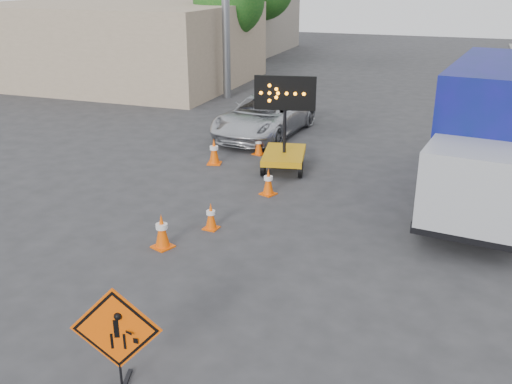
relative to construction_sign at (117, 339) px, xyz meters
The scene contains 13 objects.
ground 1.48m from the construction_sign, 85.64° to the left, with size 100.00×100.00×0.00m, color #2D2D30.
storefront_left_near 25.37m from the construction_sign, 123.29° to the left, with size 14.00×10.00×4.00m, color tan.
storefront_left_far 38.24m from the construction_sign, 112.96° to the left, with size 12.00×10.00×4.40m, color gray.
tree_left_near 24.72m from the construction_sign, 108.84° to the left, with size 3.71×3.71×6.03m.
construction_sign is the anchor object (origin of this frame).
arrow_board 10.09m from the construction_sign, 94.35° to the left, with size 1.74×2.16×2.79m.
pickup_truck 13.73m from the construction_sign, 100.83° to the left, with size 2.35×5.10×1.42m, color silver.
box_truck 10.60m from the construction_sign, 62.96° to the left, with size 3.01×7.50×3.46m.
cone_a 4.54m from the construction_sign, 111.47° to the left, with size 0.51×0.51×0.78m.
cone_b 5.55m from the construction_sign, 101.13° to the left, with size 0.35×0.35×0.64m.
cone_c 7.96m from the construction_sign, 93.86° to the left, with size 0.48×0.48×0.72m.
cone_d 10.25m from the construction_sign, 106.62° to the left, with size 0.49×0.49×0.80m.
cone_e 11.39m from the construction_sign, 100.01° to the left, with size 0.40×0.40×0.66m.
Camera 1 is at (3.87, -6.62, 5.50)m, focal length 40.00 mm.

